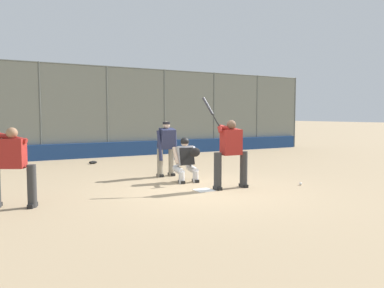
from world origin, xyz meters
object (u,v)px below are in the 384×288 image
at_px(batter_at_plate, 231,151).
at_px(fielding_glove_on_dirt, 93,162).
at_px(batter_on_deck, 13,164).
at_px(umpire_home, 166,147).
at_px(catcher_behind_plate, 186,159).
at_px(baseball_loose, 301,184).

relative_size(batter_at_plate, fielding_glove_on_dirt, 7.44).
bearing_deg(fielding_glove_on_dirt, batter_on_deck, 63.22).
bearing_deg(batter_on_deck, batter_at_plate, -157.81).
distance_m(umpire_home, fielding_glove_on_dirt, 4.19).
relative_size(catcher_behind_plate, umpire_home, 0.74).
distance_m(fielding_glove_on_dirt, baseball_loose, 7.80).
relative_size(umpire_home, baseball_loose, 22.01).
bearing_deg(batter_at_plate, baseball_loose, 166.19).
xyz_separation_m(catcher_behind_plate, batter_on_deck, (4.29, 0.89, 0.23)).
distance_m(umpire_home, baseball_loose, 3.93).
distance_m(catcher_behind_plate, fielding_glove_on_dirt, 5.21).
height_order(batter_at_plate, catcher_behind_plate, batter_at_plate).
relative_size(batter_at_plate, catcher_behind_plate, 1.86).
xyz_separation_m(umpire_home, baseball_loose, (-2.48, 2.94, -0.84)).
height_order(batter_at_plate, batter_on_deck, batter_at_plate).
bearing_deg(batter_on_deck, umpire_home, -127.39).
height_order(batter_at_plate, fielding_glove_on_dirt, batter_at_plate).
height_order(batter_on_deck, baseball_loose, batter_on_deck).
xyz_separation_m(batter_at_plate, batter_on_deck, (4.84, -0.45, -0.06)).
bearing_deg(baseball_loose, umpire_home, -49.81).
relative_size(batter_on_deck, baseball_loose, 29.59).
bearing_deg(fielding_glove_on_dirt, catcher_behind_plate, 104.78).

